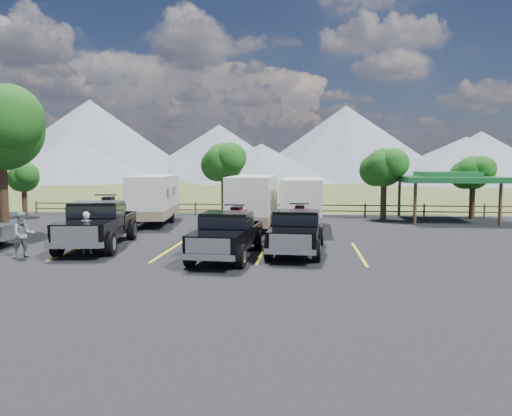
# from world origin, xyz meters

# --- Properties ---
(ground) EXTENTS (320.00, 320.00, 0.00)m
(ground) POSITION_xyz_m (0.00, 0.00, 0.00)
(ground) COLOR #445725
(ground) RESTS_ON ground
(asphalt_lot) EXTENTS (44.00, 34.00, 0.04)m
(asphalt_lot) POSITION_xyz_m (0.00, 3.00, 0.02)
(asphalt_lot) COLOR black
(asphalt_lot) RESTS_ON ground
(stall_lines) EXTENTS (12.12, 5.50, 0.01)m
(stall_lines) POSITION_xyz_m (0.00, 4.00, 0.04)
(stall_lines) COLOR yellow
(stall_lines) RESTS_ON asphalt_lot
(tree_big_nw) EXTENTS (5.54, 5.18, 7.84)m
(tree_big_nw) POSITION_xyz_m (-12.55, 9.03, 5.60)
(tree_big_nw) COLOR black
(tree_big_nw) RESTS_ON ground
(tree_ne_a) EXTENTS (3.11, 2.92, 4.76)m
(tree_ne_a) POSITION_xyz_m (8.97, 17.01, 3.48)
(tree_ne_a) COLOR black
(tree_ne_a) RESTS_ON ground
(tree_ne_b) EXTENTS (2.77, 2.59, 4.27)m
(tree_ne_b) POSITION_xyz_m (14.98, 18.01, 3.13)
(tree_ne_b) COLOR black
(tree_ne_b) RESTS_ON ground
(tree_north) EXTENTS (3.46, 3.24, 5.25)m
(tree_north) POSITION_xyz_m (-2.03, 19.02, 3.83)
(tree_north) COLOR black
(tree_north) RESTS_ON ground
(tree_nw_small) EXTENTS (2.59, 2.43, 3.85)m
(tree_nw_small) POSITION_xyz_m (-16.02, 17.01, 2.78)
(tree_nw_small) COLOR black
(tree_nw_small) RESTS_ON ground
(rail_fence) EXTENTS (36.12, 0.12, 1.00)m
(rail_fence) POSITION_xyz_m (2.00, 18.50, 0.61)
(rail_fence) COLOR brown
(rail_fence) RESTS_ON ground
(pavilion) EXTENTS (6.20, 6.20, 3.22)m
(pavilion) POSITION_xyz_m (13.00, 17.00, 2.79)
(pavilion) COLOR brown
(pavilion) RESTS_ON ground
(mountain_range) EXTENTS (209.00, 71.00, 20.00)m
(mountain_range) POSITION_xyz_m (-7.63, 105.98, 7.87)
(mountain_range) COLOR slate
(mountain_range) RESTS_ON ground
(rig_left) EXTENTS (3.13, 7.03, 2.27)m
(rig_left) POSITION_xyz_m (-5.36, 4.66, 1.13)
(rig_left) COLOR black
(rig_left) RESTS_ON asphalt_lot
(rig_center) EXTENTS (2.49, 6.15, 2.01)m
(rig_center) POSITION_xyz_m (0.75, 2.72, 1.01)
(rig_center) COLOR black
(rig_center) RESTS_ON asphalt_lot
(rig_right) EXTENTS (2.40, 6.03, 1.97)m
(rig_right) POSITION_xyz_m (3.44, 4.07, 0.99)
(rig_right) COLOR black
(rig_right) RESTS_ON asphalt_lot
(trailer_left) EXTENTS (3.02, 8.58, 2.96)m
(trailer_left) POSITION_xyz_m (-5.48, 13.49, 1.59)
(trailer_left) COLOR white
(trailer_left) RESTS_ON asphalt_lot
(trailer_center) EXTENTS (2.34, 8.67, 3.02)m
(trailer_center) POSITION_xyz_m (0.93, 11.10, 1.62)
(trailer_center) COLOR white
(trailer_center) RESTS_ON asphalt_lot
(trailer_right) EXTENTS (2.33, 8.25, 2.87)m
(trailer_right) POSITION_xyz_m (3.69, 11.72, 1.54)
(trailer_right) COLOR white
(trailer_right) RESTS_ON asphalt_lot
(person_a) EXTENTS (0.65, 0.43, 1.74)m
(person_a) POSITION_xyz_m (-5.14, 2.93, 0.91)
(person_a) COLOR silver
(person_a) RESTS_ON asphalt_lot
(person_b) EXTENTS (1.11, 1.10, 1.81)m
(person_b) POSITION_xyz_m (-7.23, 1.84, 0.94)
(person_b) COLOR gray
(person_b) RESTS_ON asphalt_lot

